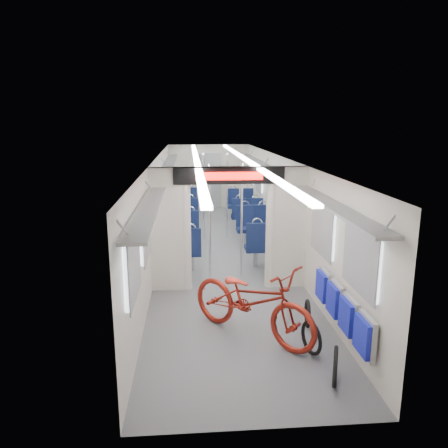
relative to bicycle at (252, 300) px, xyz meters
name	(u,v)px	position (x,y,z in m)	size (l,w,h in m)	color
carriage	(222,195)	(-0.16, 3.73, 0.93)	(12.00, 12.02, 2.31)	#515456
bicycle	(252,300)	(0.00, 0.00, 0.00)	(0.75, 2.15, 1.13)	maroon
flip_bench	(341,308)	(1.19, -0.39, 0.01)	(0.12, 2.10, 0.51)	gray
bike_hoop_a	(335,368)	(0.82, -1.31, -0.34)	(0.50, 0.50, 0.05)	black
bike_hoop_b	(311,339)	(0.73, -0.57, -0.35)	(0.48, 0.48, 0.05)	black
bike_hoop_c	(307,315)	(0.90, 0.23, -0.37)	(0.44, 0.44, 0.05)	black
seat_bay_near_left	(181,237)	(-1.10, 3.80, -0.04)	(0.89, 1.96, 1.07)	#0D173A
seat_bay_near_right	(260,232)	(0.77, 4.06, -0.01)	(0.92, 2.13, 1.12)	#0D173A
seat_bay_far_left	(183,207)	(-1.10, 7.25, -0.01)	(0.92, 2.14, 1.12)	#0D173A
seat_bay_far_right	(243,207)	(0.77, 7.29, -0.04)	(0.89, 1.98, 1.07)	#0D173A
stanchion_near_left	(210,223)	(-0.49, 2.53, 0.58)	(0.04, 0.04, 2.30)	silver
stanchion_near_right	(242,221)	(0.15, 2.60, 0.58)	(0.04, 0.04, 2.30)	silver
stanchion_far_left	(204,197)	(-0.50, 5.55, 0.58)	(0.04, 0.04, 2.30)	silver
stanchion_far_right	(227,197)	(0.12, 5.56, 0.58)	(0.04, 0.04, 2.30)	silver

